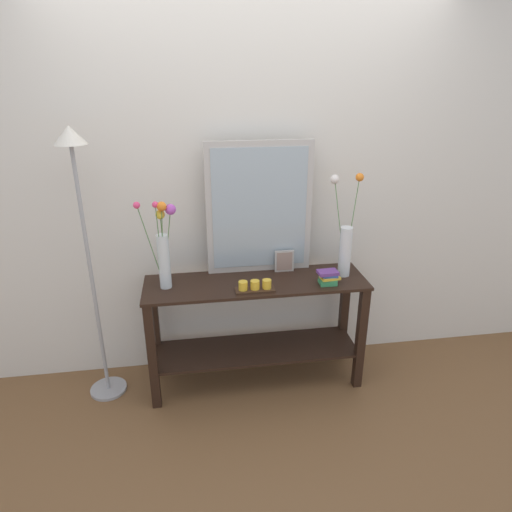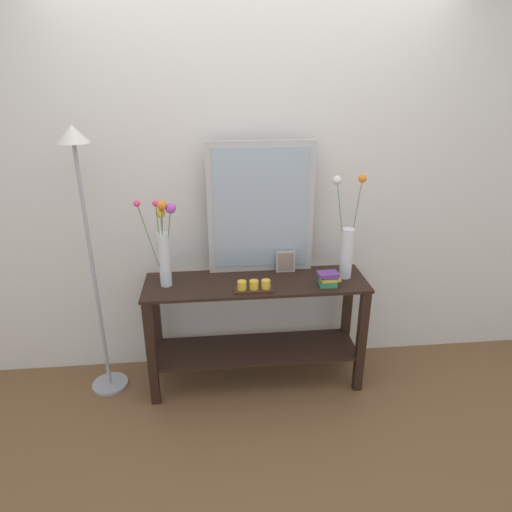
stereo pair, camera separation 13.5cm
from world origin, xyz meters
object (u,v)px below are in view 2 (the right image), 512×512
(picture_frame_small, at_px, (286,262))
(floor_lamp, at_px, (86,223))
(vase_right, at_px, (347,243))
(candle_tray, at_px, (254,286))
(mirror_leaning, at_px, (261,209))
(console_table, at_px, (256,319))
(tall_vase_left, at_px, (164,246))
(book_stack, at_px, (329,279))

(picture_frame_small, height_order, floor_lamp, floor_lamp)
(vase_right, bearing_deg, candle_tray, -166.05)
(mirror_leaning, distance_m, picture_frame_small, 0.40)
(console_table, relative_size, candle_tray, 5.86)
(picture_frame_small, xyz_separation_m, floor_lamp, (-1.23, -0.09, 0.34))
(tall_vase_left, distance_m, candle_tray, 0.60)
(vase_right, relative_size, book_stack, 4.57)
(console_table, height_order, picture_frame_small, picture_frame_small)
(vase_right, distance_m, candle_tray, 0.67)
(tall_vase_left, xyz_separation_m, vase_right, (1.15, 0.03, -0.04))
(candle_tray, distance_m, book_stack, 0.47)
(book_stack, distance_m, floor_lamp, 1.51)
(console_table, xyz_separation_m, candle_tray, (-0.03, -0.13, 0.31))
(floor_lamp, bearing_deg, vase_right, -0.35)
(tall_vase_left, distance_m, vase_right, 1.15)
(vase_right, bearing_deg, tall_vase_left, -178.67)
(book_stack, bearing_deg, candle_tray, -177.57)
(mirror_leaning, distance_m, tall_vase_left, 0.66)
(vase_right, height_order, book_stack, vase_right)
(mirror_leaning, bearing_deg, floor_lamp, -172.50)
(picture_frame_small, xyz_separation_m, book_stack, (0.23, -0.23, -0.03))
(picture_frame_small, bearing_deg, book_stack, -45.04)
(vase_right, relative_size, candle_tray, 2.70)
(picture_frame_small, bearing_deg, candle_tray, -133.03)
(mirror_leaning, distance_m, book_stack, 0.62)
(candle_tray, relative_size, picture_frame_small, 1.62)
(mirror_leaning, distance_m, floor_lamp, 1.07)
(book_stack, bearing_deg, picture_frame_small, 134.96)
(tall_vase_left, xyz_separation_m, picture_frame_small, (0.78, 0.13, -0.19))
(mirror_leaning, relative_size, candle_tray, 3.55)
(tall_vase_left, xyz_separation_m, book_stack, (1.01, -0.11, -0.22))
(console_table, relative_size, tall_vase_left, 2.50)
(console_table, xyz_separation_m, book_stack, (0.45, -0.11, 0.33))
(mirror_leaning, height_order, book_stack, mirror_leaning)
(console_table, xyz_separation_m, vase_right, (0.59, 0.03, 0.51))
(candle_tray, xyz_separation_m, book_stack, (0.47, 0.02, 0.02))
(mirror_leaning, height_order, tall_vase_left, mirror_leaning)
(candle_tray, bearing_deg, tall_vase_left, 166.87)
(candle_tray, bearing_deg, picture_frame_small, 46.97)
(book_stack, bearing_deg, tall_vase_left, 174.03)
(tall_vase_left, height_order, picture_frame_small, tall_vase_left)
(console_table, xyz_separation_m, floor_lamp, (-1.01, 0.04, 0.70))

